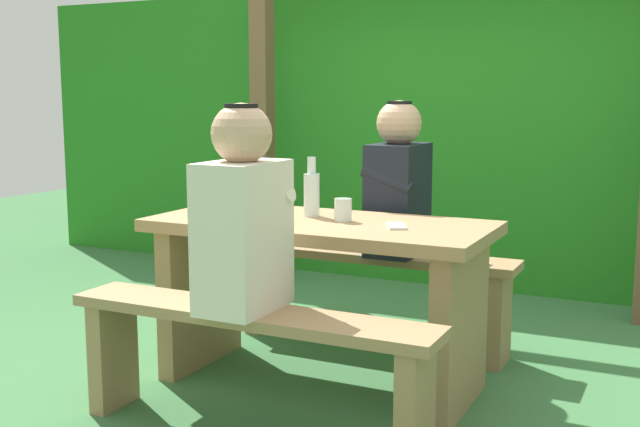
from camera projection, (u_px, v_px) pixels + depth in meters
ground_plane at (320, 383)px, 3.33m from camera, size 12.00×12.00×0.00m
hedge_backdrop at (471, 135)px, 5.22m from camera, size 6.40×0.83×1.89m
pergola_post_left at (263, 132)px, 5.07m from camera, size 0.12×0.12×1.94m
picnic_table at (320, 273)px, 3.25m from camera, size 1.40×0.64×0.70m
bench_near at (249, 346)px, 2.77m from camera, size 1.40×0.24×0.47m
bench_far at (372, 279)px, 3.78m from camera, size 1.40×0.24×0.47m
person_white_shirt at (243, 216)px, 2.71m from camera, size 0.25×0.35×0.72m
person_black_coat at (398, 184)px, 3.65m from camera, size 0.25×0.35×0.72m
drinking_glass at (343, 210)px, 3.19m from camera, size 0.07×0.07×0.09m
bottle_left at (312, 192)px, 3.31m from camera, size 0.07×0.07×0.25m
bottle_right at (255, 192)px, 3.34m from camera, size 0.06×0.06×0.25m
cell_phone at (397, 226)px, 3.05m from camera, size 0.13×0.16×0.01m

